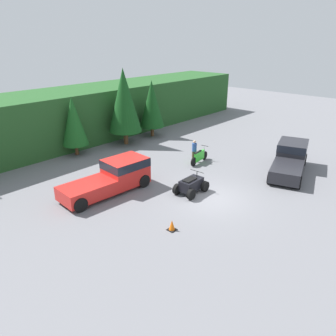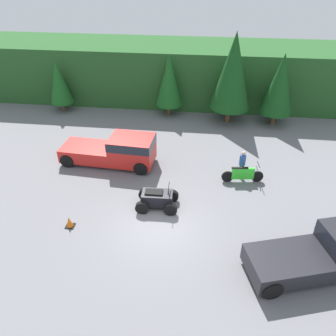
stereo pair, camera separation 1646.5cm
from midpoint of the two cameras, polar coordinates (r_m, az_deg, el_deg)
name	(u,v)px [view 1 (the left image)]	position (r m, az deg, el deg)	size (l,w,h in m)	color
ground_plane	(211,198)	(15.72, -13.51, -17.69)	(80.00, 80.00, 0.00)	slate
hillside_backdrop	(60,118)	(28.25, -33.02, 2.67)	(44.00, 6.00, 4.49)	#235123
tree_mid_left	(74,121)	(24.58, -32.92, 1.42)	(2.04, 2.04, 4.63)	brown
tree_mid_right	(124,101)	(24.96, -23.07, 6.15)	(2.85, 2.85, 6.48)	brown
tree_right	(152,104)	(26.66, -16.48, 6.22)	(2.28, 2.28, 5.18)	brown
pickup_truck_red	(114,176)	(18.11, -31.63, -11.13)	(5.69, 2.36, 1.85)	red
pickup_truck_second	(290,157)	(18.49, 8.03, -7.05)	(5.95, 3.49, 1.85)	#232328
dirt_bike	(199,157)	(20.18, -10.57, -6.19)	(2.32, 0.60, 1.15)	black
quad_atv	(191,185)	(16.22, -17.11, -14.47)	(2.10, 1.33, 1.25)	black
rider_person	(194,150)	(20.28, -11.56, -4.74)	(0.41, 0.41, 1.68)	brown
traffic_cone	(172,225)	(13.96, -27.37, -24.69)	(0.42, 0.42, 0.55)	black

